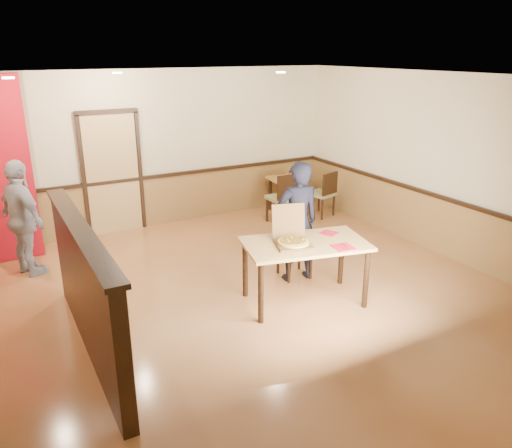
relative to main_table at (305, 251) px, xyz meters
The scene contains 25 objects.
floor 1.03m from the main_table, 149.05° to the left, with size 7.00×7.00×0.00m, color #C07F4A.
ceiling 2.22m from the main_table, 149.05° to the left, with size 7.00×7.00×0.00m, color black.
wall_back 3.99m from the main_table, 99.34° to the left, with size 7.00×7.00×0.00m, color beige.
wall_right 2.97m from the main_table, ahead, with size 7.00×7.00×0.00m, color beige.
wainscot_back 3.91m from the main_table, 99.41° to the left, with size 7.00×0.04×0.90m, color olive.
chair_rail_back 3.89m from the main_table, 99.46° to the left, with size 7.00×0.06×0.06m, color black.
wainscot_right 2.87m from the main_table, ahead, with size 0.04×7.00×0.90m, color olive.
chair_rail_right 2.84m from the main_table, ahead, with size 0.06×7.00×0.06m, color black.
back_door 4.12m from the main_table, 110.52° to the left, with size 0.90×0.06×2.10m, color tan.
booth_partition 2.65m from the main_table, behind, with size 0.20×3.10×1.44m.
spot_a 4.20m from the main_table, 143.39° to the left, with size 0.14×0.14×0.02m, color #FFDBB2.
spot_b 3.83m from the main_table, 116.52° to the left, with size 0.14×0.14×0.02m, color #FFDBB2.
spot_c 2.90m from the main_table, 67.98° to the left, with size 0.14×0.14×0.02m, color #FFDBB2.
main_table is the anchor object (origin of this frame).
diner_chair 0.87m from the main_table, 67.36° to the left, with size 0.46×0.46×0.85m.
side_chair_left 3.06m from the main_table, 62.89° to the left, with size 0.49×0.49×0.98m.
side_chair_right 3.59m from the main_table, 49.75° to the left, with size 0.55×0.55×0.90m.
side_table 3.82m from the main_table, 61.14° to the left, with size 0.71×0.71×0.69m.
diner 0.71m from the main_table, 64.71° to the left, with size 0.62×0.41×1.71m, color black.
passerby 4.01m from the main_table, 138.71° to the left, with size 0.99×0.41×1.69m, color #9B9BA3.
pizza_box 0.24m from the main_table, 168.39° to the left, with size 0.56×0.61×0.45m.
pizza 0.24m from the main_table, behind, with size 0.39×0.39×0.03m, color gold.
napkin_near 0.49m from the main_table, 49.27° to the right, with size 0.27×0.27×0.01m.
napkin_far 0.49m from the main_table, 14.79° to the left, with size 0.26×0.26×0.01m.
condiment 3.81m from the main_table, 60.54° to the left, with size 0.06×0.06×0.16m, color #91561A.
Camera 1 is at (-2.72, -5.16, 3.11)m, focal length 35.00 mm.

